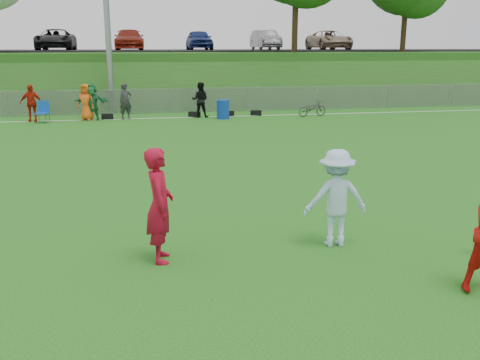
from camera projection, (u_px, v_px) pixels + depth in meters
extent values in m
plane|color=#135E15|center=(255.00, 258.00, 8.90)|extent=(120.00, 120.00, 0.00)
cube|color=white|center=(174.00, 118.00, 26.03)|extent=(60.00, 0.10, 0.01)
cube|color=gray|center=(170.00, 101.00, 27.78)|extent=(58.00, 0.02, 1.20)
cube|color=gray|center=(170.00, 89.00, 27.62)|extent=(58.00, 0.04, 0.04)
cube|color=#285517|center=(159.00, 73.00, 38.02)|extent=(120.00, 18.00, 3.00)
cube|color=black|center=(157.00, 51.00, 39.55)|extent=(120.00, 12.00, 0.10)
imported|color=black|center=(56.00, 40.00, 37.10)|extent=(2.39, 5.18, 1.44)
imported|color=maroon|center=(129.00, 40.00, 38.03)|extent=(2.02, 4.96, 1.44)
imported|color=navy|center=(199.00, 40.00, 38.97)|extent=(1.70, 4.23, 1.44)
imported|color=slate|center=(265.00, 40.00, 39.91)|extent=(1.52, 4.37, 1.44)
imported|color=#9E876B|center=(329.00, 40.00, 40.84)|extent=(2.39, 5.18, 1.44)
imported|color=red|center=(31.00, 103.00, 24.60)|extent=(1.01, 0.45, 1.69)
imported|color=#ED5B16|center=(86.00, 102.00, 25.06)|extent=(0.97, 0.81, 1.69)
imported|color=#1D703B|center=(92.00, 102.00, 25.11)|extent=(1.65, 0.86, 1.69)
imported|color=#2B2A2D|center=(126.00, 101.00, 25.40)|extent=(0.72, 0.58, 1.69)
imported|color=black|center=(200.00, 100.00, 26.07)|extent=(0.97, 0.85, 1.69)
cube|color=black|center=(107.00, 117.00, 25.50)|extent=(0.57, 0.31, 0.26)
cube|color=black|center=(194.00, 114.00, 26.28)|extent=(0.60, 0.57, 0.26)
cube|color=black|center=(228.00, 114.00, 26.60)|extent=(0.61, 0.46, 0.26)
cube|color=black|center=(256.00, 113.00, 26.86)|extent=(0.59, 0.38, 0.26)
imported|color=#A70B24|center=(160.00, 205.00, 8.58)|extent=(0.47, 0.70, 1.88)
imported|color=#AFD4F4|center=(336.00, 198.00, 9.28)|extent=(1.15, 0.72, 1.72)
cylinder|color=#0E379E|center=(223.00, 109.00, 25.59)|extent=(0.66, 0.66, 0.90)
cube|color=#104BB5|center=(42.00, 113.00, 24.27)|extent=(0.63, 0.63, 0.05)
cube|color=#104BB5|center=(43.00, 107.00, 24.45)|extent=(0.54, 0.14, 0.54)
imported|color=#2D2D2F|center=(312.00, 108.00, 26.50)|extent=(1.61, 0.85, 0.80)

